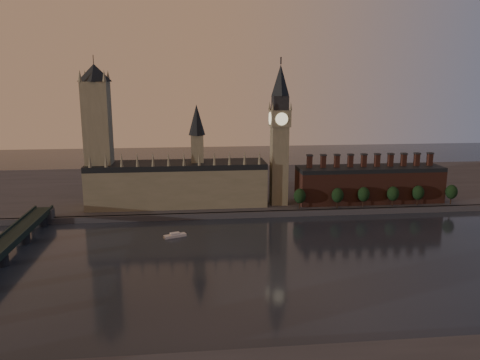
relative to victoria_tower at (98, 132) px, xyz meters
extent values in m
plane|color=black|center=(120.00, -115.00, -59.09)|extent=(900.00, 900.00, 0.00)
cube|color=#454449|center=(120.00, -25.00, -57.09)|extent=(900.00, 4.00, 4.00)
cube|color=#454449|center=(120.00, 65.00, -57.09)|extent=(900.00, 180.00, 4.00)
cube|color=#7F765A|center=(55.00, 0.00, -41.09)|extent=(130.00, 30.00, 28.00)
cube|color=black|center=(55.00, 0.00, -25.09)|extent=(130.00, 30.00, 4.00)
cube|color=#7F765A|center=(70.00, 0.00, -15.09)|extent=(9.00, 9.00, 24.00)
cone|color=black|center=(70.00, 0.00, 7.91)|extent=(12.00, 12.00, 22.00)
cone|color=#7F765A|center=(-4.00, -14.00, -18.09)|extent=(2.60, 2.60, 10.00)
cone|color=#7F765A|center=(6.73, -14.00, -18.09)|extent=(2.60, 2.60, 10.00)
cone|color=#7F765A|center=(17.45, -14.00, -18.09)|extent=(2.60, 2.60, 10.00)
cone|color=#7F765A|center=(28.18, -14.00, -18.09)|extent=(2.60, 2.60, 10.00)
cone|color=#7F765A|center=(38.91, -14.00, -18.09)|extent=(2.60, 2.60, 10.00)
cone|color=#7F765A|center=(49.64, -14.00, -18.09)|extent=(2.60, 2.60, 10.00)
cone|color=#7F765A|center=(60.36, -14.00, -18.09)|extent=(2.60, 2.60, 10.00)
cone|color=#7F765A|center=(71.09, -14.00, -18.09)|extent=(2.60, 2.60, 10.00)
cone|color=#7F765A|center=(81.82, -14.00, -18.09)|extent=(2.60, 2.60, 10.00)
cone|color=#7F765A|center=(92.55, -14.00, -18.09)|extent=(2.60, 2.60, 10.00)
cone|color=#7F765A|center=(103.27, -14.00, -18.09)|extent=(2.60, 2.60, 10.00)
cone|color=#7F765A|center=(114.00, -14.00, -18.09)|extent=(2.60, 2.60, 10.00)
cube|color=#7F765A|center=(0.00, 0.00, -10.09)|extent=(18.00, 18.00, 90.00)
cone|color=black|center=(0.00, 0.00, 40.91)|extent=(24.00, 24.00, 12.00)
cylinder|color=#232326|center=(0.00, 0.00, 46.91)|extent=(0.50, 0.50, 12.00)
cone|color=#7F765A|center=(-8.00, -8.00, 38.91)|extent=(3.00, 3.00, 8.00)
cone|color=#7F765A|center=(8.00, -8.00, 38.91)|extent=(3.00, 3.00, 8.00)
cone|color=#7F765A|center=(-8.00, 8.00, 38.91)|extent=(3.00, 3.00, 8.00)
cone|color=#7F765A|center=(8.00, 8.00, 38.91)|extent=(3.00, 3.00, 8.00)
cube|color=#7F765A|center=(130.00, -5.00, -26.09)|extent=(12.00, 12.00, 58.00)
cube|color=#7F765A|center=(130.00, -5.00, 8.91)|extent=(14.00, 14.00, 12.00)
cube|color=#232326|center=(130.00, -5.00, 19.91)|extent=(11.00, 11.00, 10.00)
cone|color=black|center=(130.00, -5.00, 35.91)|extent=(13.00, 13.00, 22.00)
cylinder|color=#232326|center=(130.00, -5.00, 49.41)|extent=(1.00, 1.00, 5.00)
cylinder|color=beige|center=(130.00, -12.20, 8.91)|extent=(9.00, 0.50, 9.00)
cylinder|color=beige|center=(130.00, 2.20, 8.91)|extent=(9.00, 0.50, 9.00)
cylinder|color=beige|center=(122.80, -5.00, 8.91)|extent=(0.50, 9.00, 9.00)
cylinder|color=beige|center=(137.20, -5.00, 8.91)|extent=(0.50, 9.00, 9.00)
cone|color=#7F765A|center=(123.50, -11.50, 17.91)|extent=(2.00, 2.00, 6.00)
cone|color=#7F765A|center=(136.50, -11.50, 17.91)|extent=(2.00, 2.00, 6.00)
cone|color=#7F765A|center=(123.50, 1.50, 17.91)|extent=(2.00, 2.00, 6.00)
cone|color=#7F765A|center=(136.50, 1.50, 17.91)|extent=(2.00, 2.00, 6.00)
cube|color=#522A1F|center=(200.00, -5.00, -43.09)|extent=(110.00, 25.00, 24.00)
cube|color=black|center=(200.00, -5.00, -29.59)|extent=(110.00, 25.00, 3.00)
cube|color=#522A1F|center=(153.00, -5.00, -23.59)|extent=(3.50, 3.50, 9.00)
cube|color=#232326|center=(153.00, -5.00, -18.59)|extent=(4.20, 4.20, 1.00)
cube|color=#522A1F|center=(163.44, -5.00, -23.59)|extent=(3.50, 3.50, 9.00)
cube|color=#232326|center=(163.44, -5.00, -18.59)|extent=(4.20, 4.20, 1.00)
cube|color=#522A1F|center=(173.89, -5.00, -23.59)|extent=(3.50, 3.50, 9.00)
cube|color=#232326|center=(173.89, -5.00, -18.59)|extent=(4.20, 4.20, 1.00)
cube|color=#522A1F|center=(184.33, -5.00, -23.59)|extent=(3.50, 3.50, 9.00)
cube|color=#232326|center=(184.33, -5.00, -18.59)|extent=(4.20, 4.20, 1.00)
cube|color=#522A1F|center=(194.78, -5.00, -23.59)|extent=(3.50, 3.50, 9.00)
cube|color=#232326|center=(194.78, -5.00, -18.59)|extent=(4.20, 4.20, 1.00)
cube|color=#522A1F|center=(205.22, -5.00, -23.59)|extent=(3.50, 3.50, 9.00)
cube|color=#232326|center=(205.22, -5.00, -18.59)|extent=(4.20, 4.20, 1.00)
cube|color=#522A1F|center=(215.67, -5.00, -23.59)|extent=(3.50, 3.50, 9.00)
cube|color=#232326|center=(215.67, -5.00, -18.59)|extent=(4.20, 4.20, 1.00)
cube|color=#522A1F|center=(226.11, -5.00, -23.59)|extent=(3.50, 3.50, 9.00)
cube|color=#232326|center=(226.11, -5.00, -18.59)|extent=(4.20, 4.20, 1.00)
cube|color=#522A1F|center=(236.56, -5.00, -23.59)|extent=(3.50, 3.50, 9.00)
cube|color=#232326|center=(236.56, -5.00, -18.59)|extent=(4.20, 4.20, 1.00)
cube|color=#522A1F|center=(247.00, -5.00, -23.59)|extent=(3.50, 3.50, 9.00)
cube|color=#232326|center=(247.00, -5.00, -18.59)|extent=(4.20, 4.20, 1.00)
cylinder|color=black|center=(142.48, -20.58, -52.09)|extent=(0.80, 0.80, 6.00)
ellipsoid|color=black|center=(142.48, -20.58, -45.59)|extent=(8.60, 8.60, 10.75)
cylinder|color=black|center=(170.27, -21.25, -52.09)|extent=(0.80, 0.80, 6.00)
ellipsoid|color=black|center=(170.27, -21.25, -45.59)|extent=(8.60, 8.60, 10.75)
cylinder|color=black|center=(190.13, -20.37, -52.09)|extent=(0.80, 0.80, 6.00)
ellipsoid|color=black|center=(190.13, -20.37, -45.59)|extent=(8.60, 8.60, 10.75)
cylinder|color=black|center=(212.27, -20.88, -52.09)|extent=(0.80, 0.80, 6.00)
ellipsoid|color=black|center=(212.27, -20.88, -45.59)|extent=(8.60, 8.60, 10.75)
cylinder|color=black|center=(232.01, -19.95, -52.09)|extent=(0.80, 0.80, 6.00)
ellipsoid|color=black|center=(232.01, -19.95, -45.59)|extent=(8.60, 8.60, 10.75)
cylinder|color=black|center=(257.92, -20.26, -52.09)|extent=(0.80, 0.80, 6.00)
ellipsoid|color=black|center=(257.92, -20.26, -45.59)|extent=(8.60, 8.60, 10.75)
cube|color=#454449|center=(-35.00, -25.00, -52.09)|extent=(14.00, 8.00, 6.00)
cylinder|color=#232326|center=(-35.00, -98.00, -55.21)|extent=(8.00, 8.00, 7.75)
cylinder|color=#232326|center=(-35.00, -64.00, -55.21)|extent=(8.00, 8.00, 7.75)
cylinder|color=#232326|center=(-35.00, -30.00, -55.21)|extent=(8.00, 8.00, 7.75)
cube|color=silver|center=(54.35, -61.99, -58.30)|extent=(14.36, 8.65, 1.58)
cube|color=silver|center=(54.35, -61.99, -56.91)|extent=(6.61, 4.89, 1.19)
camera|label=1|loc=(65.19, -340.03, 36.07)|focal=35.00mm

